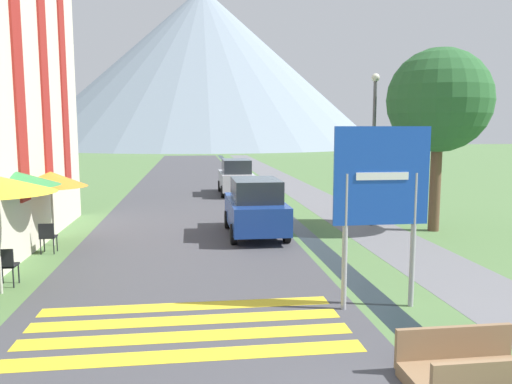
{
  "coord_description": "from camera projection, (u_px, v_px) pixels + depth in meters",
  "views": [
    {
      "loc": [
        -2.39,
        -3.84,
        3.37
      ],
      "look_at": [
        -0.59,
        10.0,
        1.6
      ],
      "focal_mm": 35.0,
      "sensor_mm": 36.0,
      "label": 1
    }
  ],
  "objects": [
    {
      "name": "drainage_channel",
      "position": [
        244.0,
        178.0,
        34.18
      ],
      "size": [
        0.6,
        60.0,
        0.0
      ],
      "color": "black",
      "rests_on": "ground_plane"
    },
    {
      "name": "road",
      "position": [
        190.0,
        179.0,
        33.7
      ],
      "size": [
        6.4,
        60.0,
        0.01
      ],
      "color": "#424247",
      "rests_on": "ground_plane"
    },
    {
      "name": "cafe_umbrella_middle_green",
      "position": [
        10.0,
        178.0,
        12.38
      ],
      "size": [
        2.39,
        2.39,
        2.36
      ],
      "color": "#B7B2A8",
      "rests_on": "ground_plane"
    },
    {
      "name": "streetlamp",
      "position": [
        374.0,
        137.0,
        17.1
      ],
      "size": [
        0.28,
        0.28,
        5.23
      ],
      "color": "#515156",
      "rests_on": "ground_plane"
    },
    {
      "name": "parked_car_far",
      "position": [
        236.0,
        177.0,
        25.7
      ],
      "size": [
        1.7,
        3.9,
        1.82
      ],
      "color": "#B2B2B7",
      "rests_on": "ground_plane"
    },
    {
      "name": "crosswalk_marking",
      "position": [
        188.0,
        328.0,
        8.48
      ],
      "size": [
        5.44,
        2.54,
        0.01
      ],
      "color": "yellow",
      "rests_on": "ground_plane"
    },
    {
      "name": "mountain_distant",
      "position": [
        203.0,
        68.0,
        99.5
      ],
      "size": [
        69.6,
        69.6,
        30.9
      ],
      "color": "gray",
      "rests_on": "ground_plane"
    },
    {
      "name": "cafe_chair_middle",
      "position": [
        0.0,
        249.0,
        11.97
      ],
      "size": [
        0.4,
        0.4,
        0.85
      ],
      "rotation": [
        0.0,
        0.0,
        -0.11
      ],
      "color": "black",
      "rests_on": "ground_plane"
    },
    {
      "name": "footbridge",
      "position": [
        474.0,
        373.0,
        6.47
      ],
      "size": [
        1.7,
        1.1,
        0.65
      ],
      "color": "#846647",
      "rests_on": "ground_plane"
    },
    {
      "name": "footpath",
      "position": [
        279.0,
        178.0,
        34.48
      ],
      "size": [
        2.2,
        60.0,
        0.01
      ],
      "color": "slate",
      "rests_on": "ground_plane"
    },
    {
      "name": "road_sign",
      "position": [
        381.0,
        192.0,
        9.18
      ],
      "size": [
        1.81,
        0.11,
        3.42
      ],
      "color": "#9E9EA3",
      "rests_on": "ground_plane"
    },
    {
      "name": "parked_car_near",
      "position": [
        255.0,
        207.0,
        15.81
      ],
      "size": [
        1.77,
        3.91,
        1.82
      ],
      "color": "navy",
      "rests_on": "ground_plane"
    },
    {
      "name": "ground_plane",
      "position": [
        241.0,
        199.0,
        24.19
      ],
      "size": [
        160.0,
        160.0,
        0.0
      ],
      "primitive_type": "plane",
      "color": "#517542"
    },
    {
      "name": "cafe_chair_far_right",
      "position": [
        48.0,
        235.0,
        13.5
      ],
      "size": [
        0.4,
        0.4,
        0.85
      ],
      "rotation": [
        0.0,
        0.0,
        0.05
      ],
      "color": "black",
      "rests_on": "ground_plane"
    },
    {
      "name": "cafe_chair_near_left",
      "position": [
        6.0,
        264.0,
        10.65
      ],
      "size": [
        0.4,
        0.4,
        0.85
      ],
      "rotation": [
        0.0,
        0.0,
        -0.39
      ],
      "color": "black",
      "rests_on": "ground_plane"
    },
    {
      "name": "cafe_umbrella_rear_orange",
      "position": [
        51.0,
        179.0,
        14.3
      ],
      "size": [
        2.04,
        2.04,
        2.16
      ],
      "color": "#B7B2A8",
      "rests_on": "ground_plane"
    },
    {
      "name": "tree_by_path",
      "position": [
        439.0,
        101.0,
        16.1
      ],
      "size": [
        3.35,
        3.35,
        5.97
      ],
      "color": "brown",
      "rests_on": "ground_plane"
    }
  ]
}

